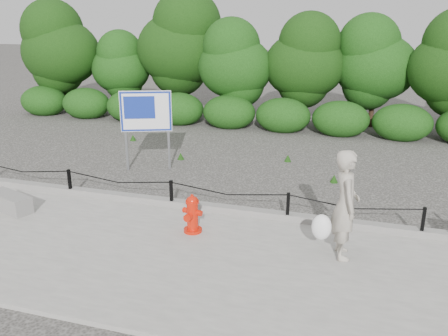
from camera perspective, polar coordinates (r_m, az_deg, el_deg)
ground at (r=10.30m, az=-6.28°, el=-5.06°), size 90.00×90.00×0.00m
sidewalk at (r=8.67m, az=-11.51°, el=-9.76°), size 14.00×4.00×0.08m
curb at (r=10.29m, az=-6.20°, el=-4.18°), size 14.00×0.22×0.14m
chain_barrier at (r=10.13m, az=-6.37°, el=-2.68°), size 10.06×0.06×0.60m
treeline at (r=18.19m, az=3.72°, el=13.29°), size 20.31×3.77×4.81m
fire_hydrant at (r=8.98m, az=-3.84°, el=-5.57°), size 0.41×0.43×0.75m
pedestrian at (r=8.14m, az=14.22°, el=-4.46°), size 0.82×0.77×1.88m
concrete_block at (r=10.96m, az=-24.38°, el=-3.74°), size 1.18×0.73×0.36m
advertising_sign at (r=12.59m, az=-9.38°, el=6.32°), size 1.26×0.55×2.14m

